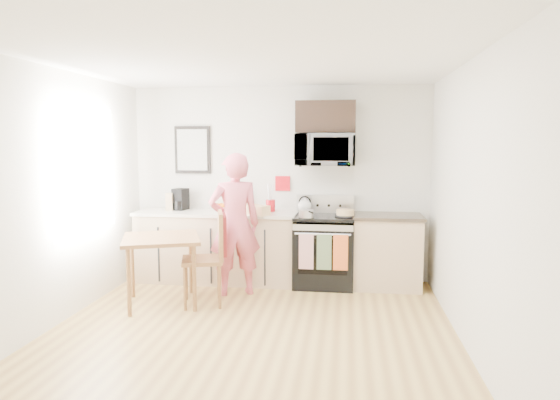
# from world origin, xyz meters

# --- Properties ---
(floor) EXTENTS (4.60, 4.60, 0.00)m
(floor) POSITION_xyz_m (0.00, 0.00, 0.00)
(floor) COLOR olive
(floor) RESTS_ON ground
(back_wall) EXTENTS (4.00, 0.04, 2.60)m
(back_wall) POSITION_xyz_m (0.00, 2.30, 1.30)
(back_wall) COLOR white
(back_wall) RESTS_ON floor
(front_wall) EXTENTS (4.00, 0.04, 2.60)m
(front_wall) POSITION_xyz_m (0.00, -2.30, 1.30)
(front_wall) COLOR white
(front_wall) RESTS_ON floor
(left_wall) EXTENTS (0.04, 4.60, 2.60)m
(left_wall) POSITION_xyz_m (-2.00, 0.00, 1.30)
(left_wall) COLOR white
(left_wall) RESTS_ON floor
(right_wall) EXTENTS (0.04, 4.60, 2.60)m
(right_wall) POSITION_xyz_m (2.00, 0.00, 1.30)
(right_wall) COLOR white
(right_wall) RESTS_ON floor
(ceiling) EXTENTS (4.00, 4.60, 0.04)m
(ceiling) POSITION_xyz_m (0.00, 0.00, 2.60)
(ceiling) COLOR white
(ceiling) RESTS_ON back_wall
(window) EXTENTS (0.06, 1.40, 1.50)m
(window) POSITION_xyz_m (-1.96, 0.80, 1.55)
(window) COLOR silver
(window) RESTS_ON left_wall
(cabinet_left) EXTENTS (2.10, 0.60, 0.90)m
(cabinet_left) POSITION_xyz_m (-0.80, 2.00, 0.45)
(cabinet_left) COLOR tan
(cabinet_left) RESTS_ON floor
(countertop_left) EXTENTS (2.14, 0.64, 0.04)m
(countertop_left) POSITION_xyz_m (-0.80, 2.00, 0.92)
(countertop_left) COLOR beige
(countertop_left) RESTS_ON cabinet_left
(cabinet_right) EXTENTS (0.84, 0.60, 0.90)m
(cabinet_right) POSITION_xyz_m (1.43, 2.00, 0.45)
(cabinet_right) COLOR tan
(cabinet_right) RESTS_ON floor
(countertop_right) EXTENTS (0.88, 0.64, 0.04)m
(countertop_right) POSITION_xyz_m (1.43, 2.00, 0.92)
(countertop_right) COLOR black
(countertop_right) RESTS_ON cabinet_right
(range) EXTENTS (0.76, 0.70, 1.16)m
(range) POSITION_xyz_m (0.63, 1.98, 0.44)
(range) COLOR black
(range) RESTS_ON floor
(microwave) EXTENTS (0.76, 0.51, 0.42)m
(microwave) POSITION_xyz_m (0.63, 2.08, 1.76)
(microwave) COLOR #BCBBC1
(microwave) RESTS_ON back_wall
(upper_cabinet) EXTENTS (0.76, 0.35, 0.40)m
(upper_cabinet) POSITION_xyz_m (0.63, 2.12, 2.18)
(upper_cabinet) COLOR black
(upper_cabinet) RESTS_ON back_wall
(wall_art) EXTENTS (0.50, 0.04, 0.65)m
(wall_art) POSITION_xyz_m (-1.20, 2.28, 1.75)
(wall_art) COLOR black
(wall_art) RESTS_ON back_wall
(wall_trivet) EXTENTS (0.20, 0.02, 0.20)m
(wall_trivet) POSITION_xyz_m (0.05, 2.28, 1.30)
(wall_trivet) COLOR #B60F19
(wall_trivet) RESTS_ON back_wall
(person) EXTENTS (0.74, 0.63, 1.73)m
(person) POSITION_xyz_m (-0.43, 1.45, 0.87)
(person) COLOR #D83B51
(person) RESTS_ON floor
(dining_table) EXTENTS (0.94, 0.94, 0.79)m
(dining_table) POSITION_xyz_m (-1.18, 0.96, 0.70)
(dining_table) COLOR brown
(dining_table) RESTS_ON floor
(chair) EXTENTS (0.60, 0.56, 1.07)m
(chair) POSITION_xyz_m (-0.57, 1.06, 0.69)
(chair) COLOR brown
(chair) RESTS_ON floor
(knife_block) EXTENTS (0.11, 0.15, 0.22)m
(knife_block) POSITION_xyz_m (-0.51, 2.19, 1.05)
(knife_block) COLOR brown
(knife_block) RESTS_ON countertop_left
(utensil_crock) EXTENTS (0.12, 0.12, 0.37)m
(utensil_crock) POSITION_xyz_m (-0.09, 2.10, 1.09)
(utensil_crock) COLOR #B60F19
(utensil_crock) RESTS_ON countertop_left
(fruit_bowl) EXTENTS (0.24, 0.24, 0.09)m
(fruit_bowl) POSITION_xyz_m (-0.78, 2.16, 0.98)
(fruit_bowl) COLOR silver
(fruit_bowl) RESTS_ON countertop_left
(milk_carton) EXTENTS (0.10, 0.10, 0.24)m
(milk_carton) POSITION_xyz_m (-1.45, 2.02, 1.06)
(milk_carton) COLOR tan
(milk_carton) RESTS_ON countertop_left
(coffee_maker) EXTENTS (0.21, 0.26, 0.29)m
(coffee_maker) POSITION_xyz_m (-1.33, 2.10, 1.08)
(coffee_maker) COLOR black
(coffee_maker) RESTS_ON countertop_left
(bread_bag) EXTENTS (0.36, 0.32, 0.12)m
(bread_bag) POSITION_xyz_m (-0.22, 1.78, 1.00)
(bread_bag) COLOR #E0B676
(bread_bag) RESTS_ON countertop_left
(cake) EXTENTS (0.27, 0.27, 0.09)m
(cake) POSITION_xyz_m (0.90, 1.88, 0.97)
(cake) COLOR black
(cake) RESTS_ON range
(kettle) EXTENTS (0.18, 0.18, 0.23)m
(kettle) POSITION_xyz_m (0.37, 2.09, 1.02)
(kettle) COLOR silver
(kettle) RESTS_ON range
(pot) EXTENTS (0.20, 0.31, 0.09)m
(pot) POSITION_xyz_m (0.42, 1.75, 0.97)
(pot) COLOR #BCBBC1
(pot) RESTS_ON range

